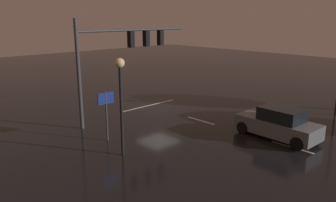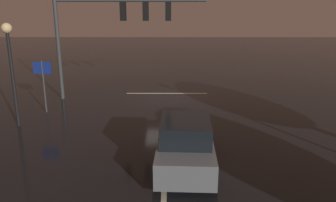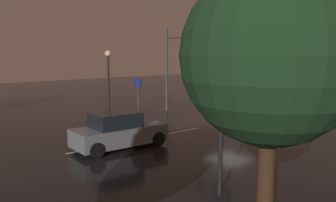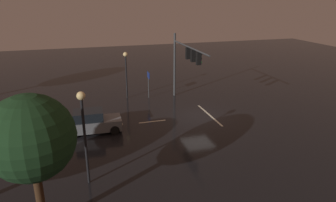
{
  "view_description": "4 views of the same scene",
  "coord_description": "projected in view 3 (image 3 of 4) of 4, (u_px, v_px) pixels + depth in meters",
  "views": [
    {
      "loc": [
        15.01,
        16.76,
        6.3
      ],
      "look_at": [
        1.17,
        2.25,
        1.15
      ],
      "focal_mm": 35.1,
      "sensor_mm": 36.0,
      "label": 1
    },
    {
      "loc": [
        -0.15,
        19.32,
        5.25
      ],
      "look_at": [
        -0.09,
        4.55,
        1.08
      ],
      "focal_mm": 36.2,
      "sensor_mm": 36.0,
      "label": 2
    },
    {
      "loc": [
        -14.29,
        17.34,
        4.41
      ],
      "look_at": [
        0.71,
        4.61,
        1.69
      ],
      "focal_mm": 37.47,
      "sensor_mm": 36.0,
      "label": 3
    },
    {
      "loc": [
        -22.47,
        9.35,
        9.66
      ],
      "look_at": [
        -0.47,
        2.82,
        1.79
      ],
      "focal_mm": 33.06,
      "sensor_mm": 36.0,
      "label": 4
    }
  ],
  "objects": [
    {
      "name": "stop_bar",
      "position": [
        240.0,
        120.0,
        23.16
      ],
      "size": [
        5.0,
        0.16,
        0.01
      ],
      "primitive_type": "cube",
      "color": "beige",
      "rests_on": "ground_plane"
    },
    {
      "name": "tree_left_near",
      "position": [
        270.0,
        57.0,
        6.78
      ],
      "size": [
        3.56,
        3.56,
        6.13
      ],
      "color": "#382314",
      "rests_on": "ground_plane"
    },
    {
      "name": "car_approaching",
      "position": [
        119.0,
        131.0,
        16.23
      ],
      "size": [
        2.06,
        4.43,
        1.7
      ],
      "color": "slate",
      "rests_on": "ground_plane"
    },
    {
      "name": "route_sign",
      "position": [
        138.0,
        88.0,
        25.05
      ],
      "size": [
        0.9,
        0.09,
        2.64
      ],
      "color": "#383A3D",
      "rests_on": "ground_plane"
    },
    {
      "name": "traffic_signal_assembly",
      "position": [
        196.0,
        52.0,
        24.06
      ],
      "size": [
        8.36,
        0.47,
        6.24
      ],
      "color": "#383A3D",
      "rests_on": "ground_plane"
    },
    {
      "name": "ground_plane",
      "position": [
        230.0,
        122.0,
        22.51
      ],
      "size": [
        80.0,
        80.0,
        0.0
      ],
      "primitive_type": "plane",
      "color": "black"
    },
    {
      "name": "lane_dash_mid",
      "position": [
        89.0,
        149.0,
        16.1
      ],
      "size": [
        0.16,
        2.2,
        0.01
      ],
      "primitive_type": "cube",
      "rotation": [
        0.0,
        0.0,
        1.57
      ],
      "color": "beige",
      "rests_on": "ground_plane"
    },
    {
      "name": "street_lamp_left_kerb",
      "position": [
        222.0,
        79.0,
        10.46
      ],
      "size": [
        0.44,
        0.44,
        5.18
      ],
      "color": "black",
      "rests_on": "ground_plane"
    },
    {
      "name": "street_lamp_right_kerb",
      "position": [
        108.0,
        70.0,
        23.93
      ],
      "size": [
        0.44,
        0.44,
        4.56
      ],
      "color": "black",
      "rests_on": "ground_plane"
    },
    {
      "name": "lane_dash_far",
      "position": [
        184.0,
        131.0,
        19.94
      ],
      "size": [
        0.16,
        2.2,
        0.01
      ],
      "primitive_type": "cube",
      "rotation": [
        0.0,
        0.0,
        1.57
      ],
      "color": "beige",
      "rests_on": "ground_plane"
    }
  ]
}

